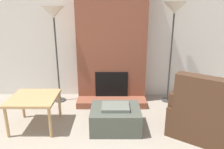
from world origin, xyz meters
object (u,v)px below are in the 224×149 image
object	(u,v)px
floor_lamp_left	(54,16)
floor_lamp_right	(175,12)
armchair	(204,115)
side_table	(34,100)
ottoman	(116,118)

from	to	relation	value
floor_lamp_left	floor_lamp_right	world-z (taller)	floor_lamp_right
armchair	side_table	size ratio (longest dim) A/B	1.81
ottoman	armchair	xyz separation A→B (m)	(1.31, -0.12, 0.12)
ottoman	floor_lamp_left	size ratio (longest dim) A/B	0.41
side_table	ottoman	bearing A→B (deg)	-2.41
side_table	floor_lamp_left	xyz separation A→B (m)	(0.15, 1.00, 1.21)
armchair	floor_lamp_right	distance (m)	1.86
ottoman	armchair	distance (m)	1.32
ottoman	armchair	world-z (taller)	armchair
floor_lamp_left	floor_lamp_right	size ratio (longest dim) A/B	0.96
floor_lamp_left	armchair	bearing A→B (deg)	-25.91
ottoman	floor_lamp_left	distance (m)	2.12
armchair	floor_lamp_right	xyz separation A→B (m)	(-0.24, 1.17, 1.42)
side_table	floor_lamp_right	distance (m)	2.83
ottoman	floor_lamp_left	bearing A→B (deg)	136.57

